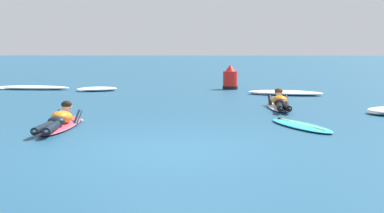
# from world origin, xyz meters

# --- Properties ---
(ground_plane) EXTENTS (120.00, 120.00, 0.00)m
(ground_plane) POSITION_xyz_m (0.00, 10.00, 0.00)
(ground_plane) COLOR navy
(surfer_near) EXTENTS (0.58, 2.68, 0.53)m
(surfer_near) POSITION_xyz_m (-2.37, 1.93, 0.14)
(surfer_near) COLOR #E54C66
(surfer_near) RESTS_ON ground
(surfer_far) EXTENTS (0.66, 2.53, 0.54)m
(surfer_far) POSITION_xyz_m (2.38, 5.33, 0.13)
(surfer_far) COLOR silver
(surfer_far) RESTS_ON ground
(drifting_surfboard) EXTENTS (1.32, 2.08, 0.16)m
(drifting_surfboard) POSITION_xyz_m (2.41, 2.27, 0.03)
(drifting_surfboard) COLOR #2DB2D1
(drifting_surfboard) RESTS_ON ground
(whitewater_front) EXTENTS (2.58, 1.44, 0.15)m
(whitewater_front) POSITION_xyz_m (3.00, 9.02, 0.07)
(whitewater_front) COLOR white
(whitewater_front) RESTS_ON ground
(whitewater_mid_left) EXTENTS (2.79, 0.76, 0.15)m
(whitewater_mid_left) POSITION_xyz_m (-5.97, 10.65, 0.07)
(whitewater_mid_left) COLOR white
(whitewater_mid_left) RESTS_ON ground
(whitewater_mid_right) EXTENTS (1.62, 1.25, 0.15)m
(whitewater_mid_right) POSITION_xyz_m (-3.51, 10.18, 0.07)
(whitewater_mid_right) COLOR white
(whitewater_mid_right) RESTS_ON ground
(channel_marker_buoy) EXTENTS (0.56, 0.56, 0.91)m
(channel_marker_buoy) POSITION_xyz_m (1.26, 11.17, 0.35)
(channel_marker_buoy) COLOR red
(channel_marker_buoy) RESTS_ON ground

